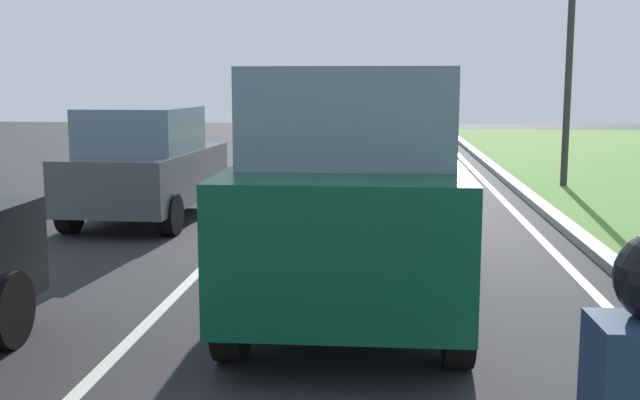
# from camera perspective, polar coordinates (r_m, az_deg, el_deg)

# --- Properties ---
(ground_plane) EXTENTS (60.00, 60.00, 0.00)m
(ground_plane) POSITION_cam_1_polar(r_m,az_deg,el_deg) (12.17, -1.93, -1.60)
(ground_plane) COLOR #262628
(lane_line_center) EXTENTS (0.12, 32.00, 0.01)m
(lane_line_center) POSITION_cam_1_polar(r_m,az_deg,el_deg) (12.27, -5.18, -1.53)
(lane_line_center) COLOR silver
(lane_line_center) RESTS_ON ground
(lane_line_right_edge) EXTENTS (0.12, 32.00, 0.01)m
(lane_line_right_edge) POSITION_cam_1_polar(r_m,az_deg,el_deg) (12.28, 15.00, -1.79)
(lane_line_right_edge) COLOR silver
(lane_line_right_edge) RESTS_ON ground
(curb_right) EXTENTS (0.24, 48.00, 0.12)m
(curb_right) POSITION_cam_1_polar(r_m,az_deg,el_deg) (12.36, 17.30, -1.55)
(curb_right) COLOR #9E9B93
(curb_right) RESTS_ON ground
(car_suv_ahead) EXTENTS (1.98, 4.51, 2.28)m
(car_suv_ahead) POSITION_cam_1_polar(r_m,az_deg,el_deg) (7.35, 2.39, 0.86)
(car_suv_ahead) COLOR #0C472D
(car_suv_ahead) RESTS_ON ground
(car_hatchback_far) EXTENTS (1.85, 3.76, 1.78)m
(car_hatchback_far) POSITION_cam_1_polar(r_m,az_deg,el_deg) (12.51, -12.61, 2.55)
(car_hatchback_far) COLOR #474C51
(car_hatchback_far) RESTS_ON ground
(traffic_light_near_right) EXTENTS (0.32, 0.50, 5.20)m
(traffic_light_near_right) POSITION_cam_1_polar(r_m,az_deg,el_deg) (16.55, 18.09, 13.13)
(traffic_light_near_right) COLOR #2D2D2D
(traffic_light_near_right) RESTS_ON ground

